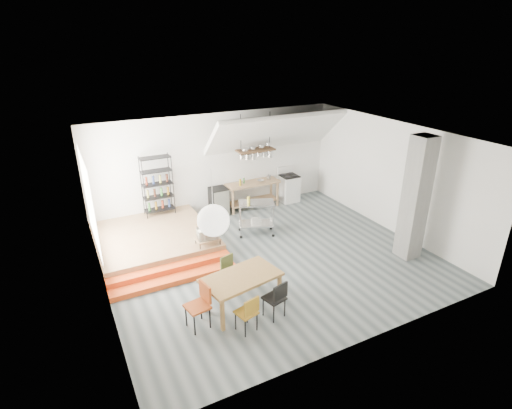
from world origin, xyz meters
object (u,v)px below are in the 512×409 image
rolling_cart (256,214)px  mini_fridge (219,201)px  stove (289,188)px  dining_table (241,280)px

rolling_cart → mini_fridge: size_ratio=1.26×
rolling_cart → mini_fridge: bearing=124.9°
stove → rolling_cart: stove is taller
dining_table → stove: bearing=39.0°
dining_table → rolling_cart: rolling_cart is taller
rolling_cart → mini_fridge: 1.87m
dining_table → mini_fridge: size_ratio=1.94×
stove → dining_table: stove is taller
dining_table → rolling_cart: (1.84, 2.89, -0.03)m
dining_table → rolling_cart: size_ratio=1.54×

